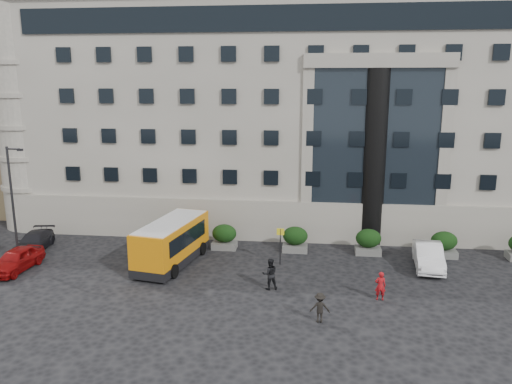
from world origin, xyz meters
TOP-DOWN VIEW (x-y plane):
  - ground at (0.00, 0.00)m, footprint 120.00×120.00m
  - civic_building at (6.00, 22.00)m, footprint 44.00×24.00m
  - entrance_column at (12.00, 10.30)m, footprint 1.80×1.80m
  - apartment_far at (-27.00, 38.00)m, footprint 13.00×13.00m
  - hedge_a at (-4.00, 7.80)m, footprint 1.80×1.26m
  - hedge_b at (1.20, 7.80)m, footprint 1.80×1.26m
  - hedge_c at (6.40, 7.80)m, footprint 1.80×1.26m
  - hedge_d at (11.60, 7.80)m, footprint 1.80×1.26m
  - hedge_e at (16.80, 7.80)m, footprint 1.80×1.26m
  - street_lamp at (-11.94, 3.00)m, footprint 1.16×0.18m
  - bus_stop_sign at (5.50, 5.00)m, footprint 0.50×0.08m
  - minibus at (-1.75, 4.30)m, footprint 3.72×7.43m
  - red_truck at (-13.22, 18.40)m, footprint 3.12×5.61m
  - parked_car_a at (-11.50, 1.97)m, footprint 2.01×4.46m
  - parked_car_c at (-12.51, 5.83)m, footprint 2.54×4.77m
  - parked_car_d at (-15.95, 12.68)m, footprint 2.20×4.47m
  - white_taxi at (15.28, 5.58)m, footprint 2.18×5.01m
  - pedestrian_a at (11.47, 0.08)m, footprint 0.62×0.41m
  - pedestrian_b at (5.16, 0.87)m, footprint 1.09×0.95m
  - pedestrian_c at (8.05, -2.97)m, footprint 1.05×0.64m

SIDE VIEW (x-z plane):
  - ground at x=0.00m, z-range 0.00..0.00m
  - parked_car_d at x=-15.95m, z-range 0.00..1.22m
  - parked_car_c at x=-12.51m, z-range 0.00..1.31m
  - parked_car_a at x=-11.50m, z-range 0.00..1.48m
  - pedestrian_c at x=8.05m, z-range 0.00..1.58m
  - white_taxi at x=15.28m, z-range 0.00..1.60m
  - pedestrian_a at x=11.47m, z-range 0.00..1.67m
  - hedge_a at x=-4.00m, z-range 0.01..1.85m
  - hedge_b at x=1.20m, z-range 0.01..1.85m
  - hedge_c at x=6.40m, z-range 0.01..1.85m
  - hedge_d at x=11.60m, z-range 0.01..1.85m
  - hedge_e at x=16.80m, z-range 0.01..1.85m
  - pedestrian_b at x=5.16m, z-range 0.00..1.91m
  - red_truck at x=-13.22m, z-range 0.03..2.90m
  - minibus at x=-1.75m, z-range 0.15..3.12m
  - bus_stop_sign at x=5.50m, z-range 0.47..2.99m
  - street_lamp at x=-11.94m, z-range 0.37..8.37m
  - entrance_column at x=12.00m, z-range 0.00..13.00m
  - civic_building at x=6.00m, z-range 0.00..18.00m
  - apartment_far at x=-27.00m, z-range 0.00..22.00m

